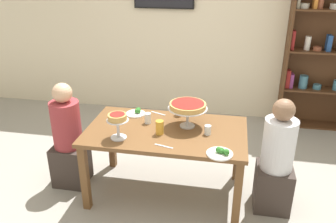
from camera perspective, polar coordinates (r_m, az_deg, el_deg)
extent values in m
plane|color=gray|center=(3.79, -0.29, -13.02)|extent=(12.00, 12.00, 0.00)
cube|color=beige|center=(5.28, 4.36, 14.27)|extent=(8.00, 0.12, 2.80)
cube|color=brown|center=(3.41, -0.31, -3.29)|extent=(1.56, 0.90, 0.04)
cube|color=brown|center=(3.47, -13.48, -10.52)|extent=(0.07, 0.07, 0.70)
cube|color=brown|center=(3.23, 11.31, -13.29)|extent=(0.07, 0.07, 0.70)
cube|color=brown|center=(4.09, -9.22, -4.57)|extent=(0.07, 0.07, 0.70)
cube|color=brown|center=(3.88, 11.37, -6.41)|extent=(0.07, 0.07, 0.70)
cube|color=#4C2D19|center=(5.15, 18.94, 9.40)|extent=(0.03, 0.30, 2.20)
cube|color=#4C2D19|center=(5.38, 24.44, 9.15)|extent=(1.10, 0.02, 2.20)
cube|color=#4C2D19|center=(5.59, 22.87, -2.00)|extent=(1.04, 0.28, 0.02)
cube|color=#4C2D19|center=(5.40, 23.79, 3.27)|extent=(1.04, 0.28, 0.02)
cube|color=#4C2D19|center=(5.25, 24.79, 8.89)|extent=(1.04, 0.28, 0.02)
cube|color=#4C2D19|center=(5.15, 25.86, 14.77)|extent=(1.04, 0.28, 0.02)
cube|color=maroon|center=(5.26, 19.03, 5.13)|extent=(0.05, 0.13, 0.25)
cube|color=#7A3370|center=(5.28, 19.57, 4.82)|extent=(0.05, 0.13, 0.20)
cylinder|color=#3D7084|center=(5.31, 21.31, 4.56)|extent=(0.12, 0.12, 0.18)
cylinder|color=#3D7084|center=(5.37, 23.25, 3.77)|extent=(0.11, 0.11, 0.06)
cylinder|color=#3D7084|center=(5.42, 25.86, 3.91)|extent=(0.09, 0.09, 0.14)
cube|color=maroon|center=(5.12, 19.79, 10.99)|extent=(0.04, 0.13, 0.26)
cylinder|color=silver|center=(5.16, 21.92, 10.36)|extent=(0.08, 0.08, 0.19)
cylinder|color=brown|center=(5.21, 23.31, 9.48)|extent=(0.11, 0.11, 0.05)
cube|color=navy|center=(5.22, 24.86, 10.16)|extent=(0.06, 0.13, 0.21)
cube|color=#B2A88E|center=(5.04, 20.62, 16.81)|extent=(0.04, 0.13, 0.21)
cylinder|color=beige|center=(5.06, 21.50, 15.85)|extent=(0.12, 0.12, 0.06)
cylinder|color=brown|center=(5.10, 23.77, 16.16)|extent=(0.08, 0.08, 0.17)
cylinder|color=silver|center=(5.15, 25.91, 15.27)|extent=(0.16, 0.16, 0.07)
cube|color=#382D28|center=(3.96, -15.58, -8.29)|extent=(0.34, 0.34, 0.45)
cylinder|color=#993338|center=(3.74, -16.37, -2.09)|extent=(0.30, 0.30, 0.50)
sphere|color=tan|center=(3.60, -17.01, 2.92)|extent=(0.20, 0.20, 0.20)
cube|color=#382D28|center=(3.62, 16.76, -11.79)|extent=(0.34, 0.34, 0.45)
cylinder|color=silver|center=(3.37, 17.71, -5.19)|extent=(0.30, 0.30, 0.50)
sphere|color=#846047|center=(3.23, 18.47, 0.27)|extent=(0.20, 0.20, 0.20)
cylinder|color=silver|center=(3.47, 3.18, -2.34)|extent=(0.15, 0.15, 0.01)
cylinder|color=silver|center=(3.42, 3.21, -0.91)|extent=(0.03, 0.03, 0.18)
cylinder|color=silver|center=(3.39, 3.25, 0.53)|extent=(0.39, 0.39, 0.01)
cylinder|color=tan|center=(3.38, 3.26, 0.96)|extent=(0.36, 0.36, 0.05)
cylinder|color=maroon|center=(3.37, 3.27, 1.36)|extent=(0.32, 0.32, 0.00)
cylinder|color=silver|center=(3.27, -8.09, -4.24)|extent=(0.15, 0.15, 0.01)
cylinder|color=silver|center=(3.23, -8.18, -2.83)|extent=(0.03, 0.03, 0.17)
cylinder|color=silver|center=(3.19, -8.27, -1.42)|extent=(0.20, 0.20, 0.01)
cylinder|color=tan|center=(3.18, -8.30, -0.91)|extent=(0.17, 0.17, 0.05)
cylinder|color=maroon|center=(3.17, -8.33, -0.44)|extent=(0.14, 0.14, 0.00)
cylinder|color=white|center=(3.74, -5.35, -0.37)|extent=(0.21, 0.21, 0.01)
sphere|color=#2D7028|center=(3.72, -5.13, 0.09)|extent=(0.05, 0.05, 0.05)
sphere|color=#2D7028|center=(3.72, -4.92, 0.08)|extent=(0.05, 0.05, 0.05)
sphere|color=#2D7028|center=(3.74, -4.91, 0.27)|extent=(0.06, 0.06, 0.06)
cylinder|color=white|center=(3.01, 8.47, -6.87)|extent=(0.23, 0.23, 0.01)
sphere|color=#2D7028|center=(3.00, 8.77, -6.30)|extent=(0.05, 0.05, 0.05)
sphere|color=#2D7028|center=(2.98, 9.56, -6.58)|extent=(0.05, 0.05, 0.05)
sphere|color=#2D7028|center=(2.99, 8.79, -6.46)|extent=(0.04, 0.04, 0.04)
sphere|color=#2D7028|center=(3.01, 8.30, -6.23)|extent=(0.05, 0.05, 0.05)
cylinder|color=gold|center=(3.70, 2.08, 0.68)|extent=(0.08, 0.08, 0.16)
cylinder|color=gold|center=(3.29, -1.38, -2.63)|extent=(0.08, 0.08, 0.14)
cylinder|color=white|center=(3.31, 6.54, -3.02)|extent=(0.06, 0.06, 0.09)
cylinder|color=white|center=(3.51, -3.34, -1.10)|extent=(0.07, 0.07, 0.11)
cube|color=silver|center=(3.74, -1.61, -0.31)|extent=(0.17, 0.08, 0.00)
cube|color=silver|center=(3.10, -0.70, -5.71)|extent=(0.18, 0.06, 0.00)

